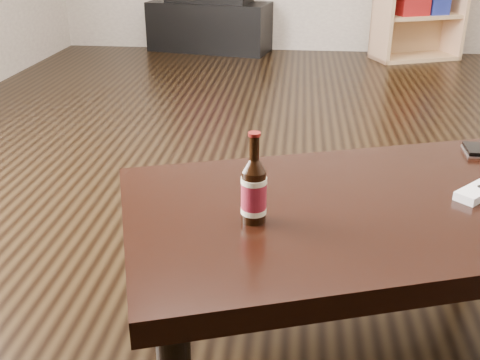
# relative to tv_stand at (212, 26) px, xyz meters

# --- Properties ---
(floor) EXTENTS (5.00, 6.00, 0.01)m
(floor) POSITION_rel_tv_stand_xyz_m (1.17, -2.96, -0.21)
(floor) COLOR black
(floor) RESTS_ON ground
(tv_stand) EXTENTS (1.12, 0.72, 0.42)m
(tv_stand) POSITION_rel_tv_stand_xyz_m (0.00, 0.00, 0.00)
(tv_stand) COLOR black
(tv_stand) RESTS_ON floor
(coffee_table) EXTENTS (1.28, 0.98, 0.42)m
(coffee_table) POSITION_rel_tv_stand_xyz_m (0.95, -3.82, 0.16)
(coffee_table) COLOR black
(coffee_table) RESTS_ON floor
(beer_bottle) EXTENTS (0.06, 0.06, 0.21)m
(beer_bottle) POSITION_rel_tv_stand_xyz_m (0.69, -3.94, 0.29)
(beer_bottle) COLOR black
(beer_bottle) RESTS_ON coffee_table
(phone) EXTENTS (0.05, 0.10, 0.02)m
(phone) POSITION_rel_tv_stand_xyz_m (1.29, -3.46, 0.22)
(phone) COLOR silver
(phone) RESTS_ON coffee_table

